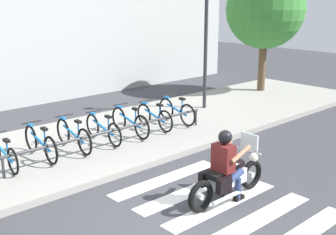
{
  "coord_description": "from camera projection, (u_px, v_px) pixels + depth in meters",
  "views": [
    {
      "loc": [
        -4.54,
        -4.85,
        3.8
      ],
      "look_at": [
        1.72,
        2.01,
        1.2
      ],
      "focal_mm": 46.83,
      "sensor_mm": 36.0,
      "label": 1
    }
  ],
  "objects": [
    {
      "name": "bike_rack",
      "position": [
        116.0,
        131.0,
        10.8
      ],
      "size": [
        5.8,
        0.07,
        0.49
      ],
      "color": "#333338",
      "rests_on": "sidewalk"
    },
    {
      "name": "bicycle_1",
      "position": [
        40.0,
        143.0,
        10.09
      ],
      "size": [
        0.48,
        1.74,
        0.8
      ],
      "color": "black",
      "rests_on": "sidewalk"
    },
    {
      "name": "crosswalk_stripe_4",
      "position": [
        165.0,
        179.0,
        9.39
      ],
      "size": [
        2.8,
        0.4,
        0.01
      ],
      "primitive_type": "cube",
      "color": "white",
      "rests_on": "ground"
    },
    {
      "name": "bicycle_6",
      "position": [
        177.0,
        111.0,
        12.9
      ],
      "size": [
        0.48,
        1.62,
        0.79
      ],
      "color": "black",
      "rests_on": "sidewalk"
    },
    {
      "name": "street_lamp",
      "position": [
        206.0,
        40.0,
        14.15
      ],
      "size": [
        0.28,
        0.28,
        3.93
      ],
      "color": "#2D2D33",
      "rests_on": "ground"
    },
    {
      "name": "sidewalk",
      "position": [
        47.0,
        155.0,
        10.59
      ],
      "size": [
        24.0,
        4.4,
        0.15
      ],
      "primitive_type": "cube",
      "color": "gray",
      "rests_on": "ground"
    },
    {
      "name": "motorcycle",
      "position": [
        228.0,
        178.0,
        8.33
      ],
      "size": [
        2.1,
        0.62,
        1.2
      ],
      "color": "black",
      "rests_on": "ground"
    },
    {
      "name": "bicycle_0",
      "position": [
        4.0,
        153.0,
        9.54
      ],
      "size": [
        0.48,
        1.64,
        0.72
      ],
      "color": "black",
      "rests_on": "sidewalk"
    },
    {
      "name": "crosswalk_stripe_1",
      "position": [
        257.0,
        220.0,
        7.68
      ],
      "size": [
        2.8,
        0.4,
        0.01
      ],
      "primitive_type": "cube",
      "color": "white",
      "rests_on": "ground"
    },
    {
      "name": "ground_plane",
      "position": [
        173.0,
        228.0,
        7.42
      ],
      "size": [
        48.0,
        48.0,
        0.0
      ],
      "primitive_type": "plane",
      "color": "#38383D"
    },
    {
      "name": "bicycle_4",
      "position": [
        130.0,
        122.0,
        11.78
      ],
      "size": [
        0.48,
        1.74,
        0.8
      ],
      "color": "black",
      "rests_on": "sidewalk"
    },
    {
      "name": "bicycle_2",
      "position": [
        73.0,
        135.0,
        10.65
      ],
      "size": [
        0.48,
        1.76,
        0.8
      ],
      "color": "black",
      "rests_on": "sidewalk"
    },
    {
      "name": "rider",
      "position": [
        226.0,
        161.0,
        8.18
      ],
      "size": [
        0.62,
        0.53,
        1.43
      ],
      "color": "#591919",
      "rests_on": "ground"
    },
    {
      "name": "bicycle_5",
      "position": [
        154.0,
        117.0,
        12.34
      ],
      "size": [
        0.48,
        1.61,
        0.76
      ],
      "color": "black",
      "rests_on": "sidewalk"
    },
    {
      "name": "crosswalk_stripe_2",
      "position": [
        222.0,
        204.0,
        8.25
      ],
      "size": [
        2.8,
        0.4,
        0.01
      ],
      "primitive_type": "cube",
      "color": "white",
      "rests_on": "ground"
    },
    {
      "name": "crosswalk_stripe_3",
      "position": [
        192.0,
        191.0,
        8.82
      ],
      "size": [
        2.8,
        0.4,
        0.01
      ],
      "primitive_type": "cube",
      "color": "white",
      "rests_on": "ground"
    },
    {
      "name": "tree_near_rack",
      "position": [
        265.0,
        9.0,
        16.61
      ],
      "size": [
        3.01,
        3.01,
        4.8
      ],
      "color": "brown",
      "rests_on": "ground"
    },
    {
      "name": "bicycle_3",
      "position": [
        103.0,
        129.0,
        11.22
      ],
      "size": [
        0.48,
        1.69,
        0.75
      ],
      "color": "black",
      "rests_on": "sidewalk"
    }
  ]
}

